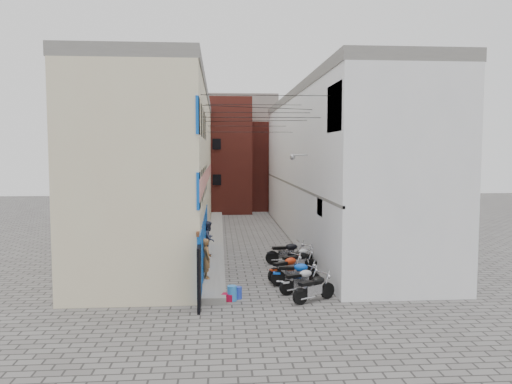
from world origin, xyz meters
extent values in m
plane|color=#565351|center=(0.00, 0.00, 0.00)|extent=(90.00, 90.00, 0.00)
cube|color=slate|center=(-2.05, 13.00, 0.12)|extent=(0.90, 26.00, 0.25)
cube|color=beige|center=(-5.00, 13.00, 4.25)|extent=(5.00, 26.00, 8.50)
cube|color=#DE887D|center=(-2.54, 13.00, 4.00)|extent=(0.10, 26.00, 0.80)
cube|color=#0C4EB6|center=(-2.53, 4.90, 1.30)|extent=(0.12, 10.20, 2.40)
cube|color=#0C4EB6|center=(-2.55, 4.90, 5.30)|extent=(0.10, 10.20, 4.00)
cube|color=slate|center=(-5.00, 13.00, 8.75)|extent=(5.10, 26.00, 0.50)
cube|color=black|center=(-2.52, -0.40, 1.10)|extent=(0.10, 1.20, 2.20)
cube|color=white|center=(5.00, 13.00, 4.25)|extent=(5.00, 26.00, 8.50)
cube|color=#0C4EB6|center=(2.55, 1.50, 7.00)|extent=(0.10, 2.40, 1.80)
cube|color=white|center=(2.56, 4.00, 3.00)|extent=(0.08, 1.00, 0.70)
cylinder|color=#B2B2B7|center=(2.15, 7.00, 5.20)|extent=(0.80, 0.06, 0.06)
sphere|color=#B2B2B7|center=(1.75, 7.00, 5.10)|extent=(0.28, 0.28, 0.28)
cube|color=slate|center=(5.00, 13.00, 8.75)|extent=(5.10, 26.00, 0.50)
cube|color=slate|center=(2.54, 13.00, 3.40)|extent=(0.10, 26.00, 0.12)
cube|color=maroon|center=(-2.00, 28.00, 5.00)|extent=(6.00, 6.00, 10.00)
cube|color=maroon|center=(3.00, 30.00, 4.00)|extent=(5.00, 6.00, 8.00)
cube|color=slate|center=(0.00, 34.00, 5.50)|extent=(8.00, 5.00, 11.00)
cube|color=black|center=(0.00, 25.20, 1.20)|extent=(2.00, 0.30, 2.40)
cylinder|color=black|center=(0.00, 2.00, 7.50)|extent=(5.20, 0.02, 0.02)
cylinder|color=black|center=(0.00, 4.00, 6.80)|extent=(5.20, 0.02, 0.02)
cylinder|color=black|center=(0.00, 6.50, 7.20)|extent=(5.20, 0.02, 0.02)
cylinder|color=black|center=(0.00, 9.00, 7.80)|extent=(5.20, 0.02, 0.02)
cylinder|color=black|center=(0.00, 12.00, 6.50)|extent=(5.20, 0.02, 0.02)
cylinder|color=black|center=(0.00, 15.00, 7.00)|extent=(5.20, 0.02, 0.02)
cylinder|color=black|center=(0.00, 5.00, 7.30)|extent=(5.65, 2.07, 0.02)
cylinder|color=black|center=(0.00, 8.00, 6.90)|extent=(5.80, 1.58, 0.02)
imported|color=brown|center=(-2.35, 2.79, 1.06)|extent=(0.53, 0.67, 1.63)
imported|color=#303548|center=(-2.35, 7.10, 1.12)|extent=(0.89, 1.01, 1.73)
cylinder|color=#2A7ED3|center=(-1.38, 0.50, 0.27)|extent=(0.42, 0.42, 0.54)
cylinder|color=#243DB5|center=(-1.15, 0.72, 0.22)|extent=(0.35, 0.35, 0.44)
cube|color=#AA0C2F|center=(-1.54, 0.50, 0.13)|extent=(0.49, 0.42, 0.26)
camera|label=1|loc=(-1.83, -17.11, 5.35)|focal=35.00mm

